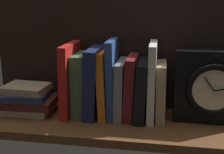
# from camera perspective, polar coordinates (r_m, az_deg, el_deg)

# --- Properties ---
(ground_plane) EXTENTS (0.87, 0.27, 0.03)m
(ground_plane) POSITION_cam_1_polar(r_m,az_deg,el_deg) (0.93, 0.66, -8.82)
(ground_plane) COLOR brown
(back_panel) EXTENTS (0.87, 0.01, 0.37)m
(back_panel) POSITION_cam_1_polar(r_m,az_deg,el_deg) (0.99, 1.85, 4.54)
(back_panel) COLOR black
(back_panel) RESTS_ON ground_plane
(book_red_requiem) EXTENTS (0.03, 0.17, 0.22)m
(book_red_requiem) POSITION_cam_1_polar(r_m,az_deg,el_deg) (0.96, -7.88, -0.35)
(book_red_requiem) COLOR red
(book_red_requiem) RESTS_ON ground_plane
(book_green_romantic) EXTENTS (0.04, 0.12, 0.19)m
(book_green_romantic) POSITION_cam_1_polar(r_m,az_deg,el_deg) (0.95, -5.81, -1.33)
(book_green_romantic) COLOR #476B44
(book_green_romantic) RESTS_ON ground_plane
(book_navy_bierce) EXTENTS (0.05, 0.16, 0.21)m
(book_navy_bierce) POSITION_cam_1_polar(r_m,az_deg,el_deg) (0.94, -3.38, -0.89)
(book_navy_bierce) COLOR #192147
(book_navy_bierce) RESTS_ON ground_plane
(book_orange_pandolfini) EXTENTS (0.03, 0.14, 0.21)m
(book_orange_pandolfini) POSITION_cam_1_polar(r_m,az_deg,el_deg) (0.94, -1.41, -1.20)
(book_orange_pandolfini) COLOR orange
(book_orange_pandolfini) RESTS_ON ground_plane
(book_blue_modern) EXTENTS (0.03, 0.13, 0.24)m
(book_blue_modern) POSITION_cam_1_polar(r_m,az_deg,el_deg) (0.93, 0.13, -0.30)
(book_blue_modern) COLOR #2D4C8E
(book_blue_modern) RESTS_ON ground_plane
(book_gray_chess) EXTENTS (0.03, 0.15, 0.18)m
(book_gray_chess) POSITION_cam_1_polar(r_m,az_deg,el_deg) (0.93, 1.74, -2.24)
(book_gray_chess) COLOR gray
(book_gray_chess) RESTS_ON ground_plane
(book_maroon_dawkins) EXTENTS (0.04, 0.14, 0.19)m
(book_maroon_dawkins) POSITION_cam_1_polar(r_m,az_deg,el_deg) (0.93, 3.57, -1.88)
(book_maroon_dawkins) COLOR maroon
(book_maroon_dawkins) RESTS_ON ground_plane
(book_black_skeptic) EXTENTS (0.04, 0.15, 0.18)m
(book_black_skeptic) POSITION_cam_1_polar(r_m,az_deg,el_deg) (0.92, 5.67, -2.39)
(book_black_skeptic) COLOR black
(book_black_skeptic) RESTS_ON ground_plane
(book_white_catcher) EXTENTS (0.02, 0.15, 0.23)m
(book_white_catcher) POSITION_cam_1_polar(r_m,az_deg,el_deg) (0.92, 7.61, -0.81)
(book_white_catcher) COLOR silver
(book_white_catcher) RESTS_ON ground_plane
(book_tan_shortstories) EXTENTS (0.03, 0.12, 0.17)m
(book_tan_shortstories) POSITION_cam_1_polar(r_m,az_deg,el_deg) (0.92, 9.26, -2.66)
(book_tan_shortstories) COLOR tan
(book_tan_shortstories) RESTS_ON ground_plane
(framed_clock) EXTENTS (0.22, 0.08, 0.22)m
(framed_clock) POSITION_cam_1_polar(r_m,az_deg,el_deg) (0.93, 18.42, -1.79)
(framed_clock) COLOR black
(framed_clock) RESTS_ON ground_plane
(book_stack_side) EXTENTS (0.17, 0.14, 0.09)m
(book_stack_side) POSITION_cam_1_polar(r_m,az_deg,el_deg) (1.01, -15.65, -4.04)
(book_stack_side) COLOR beige
(book_stack_side) RESTS_ON ground_plane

